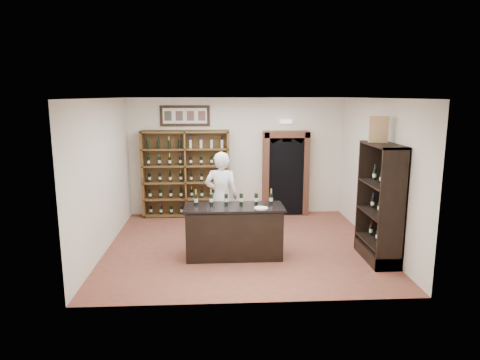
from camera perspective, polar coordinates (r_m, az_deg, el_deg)
The scene contains 20 objects.
floor at distance 8.96m, azimuth 0.34°, elevation -8.70°, with size 5.50×5.50×0.00m, color brown.
ceiling at distance 8.43m, azimuth 0.37°, elevation 10.85°, with size 5.50×5.50×0.00m, color white.
wall_back at distance 11.03m, azimuth -0.44°, elevation 3.13°, with size 5.50×0.04×3.00m, color silver.
wall_left at distance 8.84m, azimuth -17.74°, elevation 0.56°, with size 0.04×5.00×3.00m, color silver.
wall_right at distance 9.16m, azimuth 17.80°, elevation 0.91°, with size 0.04×5.00×3.00m, color silver.
wine_shelf at distance 10.95m, azimuth -7.21°, elevation 0.85°, with size 2.20×0.38×2.20m.
framed_picture at distance 10.92m, azimuth -7.35°, elevation 8.49°, with size 1.25×0.04×0.52m, color black.
arched_doorway at distance 11.05m, azimuth 6.09°, elevation 1.18°, with size 1.17×0.35×2.17m.
emergency_light at distance 10.99m, azimuth 6.15°, elevation 7.75°, with size 0.30×0.10×0.10m, color white.
tasting_counter at distance 8.23m, azimuth -0.80°, elevation -6.91°, with size 1.88×0.78×1.00m.
counter_bottle_0 at distance 8.19m, azimuth -5.89°, elevation -2.59°, with size 0.07×0.07×0.30m.
counter_bottle_1 at distance 8.18m, azimuth -3.87°, elevation -2.57°, with size 0.07×0.07×0.30m.
counter_bottle_2 at distance 8.18m, azimuth -1.86°, elevation -2.55°, with size 0.07×0.07×0.30m.
counter_bottle_3 at distance 8.19m, azimuth 0.16°, elevation -2.52°, with size 0.07×0.07×0.30m.
counter_bottle_4 at distance 8.21m, azimuth 2.17°, elevation -2.50°, with size 0.07×0.07×0.30m.
counter_bottle_5 at distance 8.25m, azimuth 4.16°, elevation -2.46°, with size 0.07×0.07×0.30m.
side_cabinet at distance 8.42m, azimuth 18.23°, elevation -5.20°, with size 0.48×1.20×2.20m.
shopkeeper at distance 8.97m, azimuth -2.48°, elevation -2.29°, with size 0.70×0.46×1.92m, color silver.
plate at distance 7.91m, azimuth 2.83°, elevation -3.76°, with size 0.26×0.26×0.02m, color beige.
wine_crate at distance 8.32m, azimuth 17.99°, elevation 6.45°, with size 0.34×0.14×0.48m, color tan.
Camera 1 is at (-0.52, -8.41, 3.06)m, focal length 32.00 mm.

